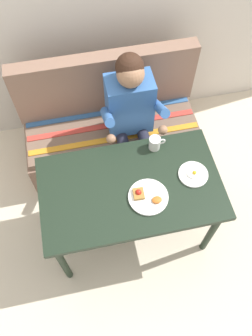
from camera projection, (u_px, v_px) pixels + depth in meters
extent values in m
plane|color=beige|center=(130.00, 226.00, 2.91)|extent=(8.00, 8.00, 0.00)
cube|color=black|center=(131.00, 188.00, 2.29)|extent=(1.20, 0.70, 0.04)
cylinder|color=black|center=(63.00, 263.00, 2.41)|extent=(0.05, 0.05, 0.69)
cylinder|color=black|center=(211.00, 232.00, 2.52)|extent=(0.05, 0.05, 0.69)
cylinder|color=black|center=(54.00, 189.00, 2.70)|extent=(0.05, 0.05, 0.69)
cylinder|color=black|center=(188.00, 165.00, 2.81)|extent=(0.05, 0.05, 0.69)
cube|color=#836351|center=(113.00, 143.00, 3.09)|extent=(1.44, 0.56, 0.40)
cube|color=brown|center=(112.00, 128.00, 2.89)|extent=(1.40, 0.52, 0.06)
cube|color=#836351|center=(105.00, 82.00, 2.74)|extent=(1.44, 0.12, 0.54)
cube|color=orange|center=(115.00, 139.00, 2.79)|extent=(1.38, 0.05, 0.01)
cube|color=#C63D33|center=(112.00, 125.00, 2.86)|extent=(1.38, 0.05, 0.01)
cube|color=#336099|center=(109.00, 112.00, 2.93)|extent=(1.38, 0.05, 0.01)
cube|color=#3563A8|center=(129.00, 104.00, 2.59)|extent=(0.34, 0.22, 0.48)
sphere|color=#9E7051|center=(131.00, 74.00, 2.30)|extent=(0.19, 0.19, 0.19)
sphere|color=#331E14|center=(130.00, 67.00, 2.29)|extent=(0.19, 0.19, 0.19)
cylinder|color=#3563A8|center=(107.00, 117.00, 2.44)|extent=(0.07, 0.29, 0.23)
cylinder|color=#3563A8|center=(160.00, 108.00, 2.48)|extent=(0.07, 0.29, 0.23)
sphere|color=#9E7051|center=(111.00, 139.00, 2.47)|extent=(0.07, 0.07, 0.07)
sphere|color=#9E7051|center=(163.00, 130.00, 2.51)|extent=(0.07, 0.07, 0.07)
cylinder|color=#232333|center=(123.00, 143.00, 2.70)|extent=(0.09, 0.34, 0.09)
cylinder|color=#232333|center=(128.00, 178.00, 2.84)|extent=(0.08, 0.08, 0.52)
cube|color=black|center=(129.00, 197.00, 3.02)|extent=(0.09, 0.20, 0.05)
cylinder|color=#232333|center=(144.00, 139.00, 2.72)|extent=(0.09, 0.34, 0.09)
cylinder|color=#232333|center=(148.00, 174.00, 2.86)|extent=(0.08, 0.08, 0.52)
cube|color=black|center=(148.00, 193.00, 3.04)|extent=(0.09, 0.20, 0.05)
cylinder|color=white|center=(148.00, 197.00, 2.23)|extent=(0.26, 0.26, 0.02)
cube|color=#9F6F31|center=(139.00, 194.00, 2.22)|extent=(0.07, 0.08, 0.02)
sphere|color=red|center=(138.00, 192.00, 2.22)|extent=(0.04, 0.04, 0.04)
ellipsoid|color=#CC6623|center=(157.00, 200.00, 2.20)|extent=(0.06, 0.05, 0.02)
cylinder|color=white|center=(193.00, 174.00, 2.32)|extent=(0.20, 0.20, 0.01)
ellipsoid|color=white|center=(193.00, 173.00, 2.31)|extent=(0.09, 0.08, 0.01)
sphere|color=yellow|center=(195.00, 173.00, 2.29)|extent=(0.03, 0.03, 0.03)
cylinder|color=white|center=(155.00, 143.00, 2.39)|extent=(0.08, 0.08, 0.10)
cylinder|color=brown|center=(155.00, 140.00, 2.35)|extent=(0.07, 0.07, 0.01)
torus|color=white|center=(162.00, 141.00, 2.39)|extent=(0.05, 0.01, 0.05)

